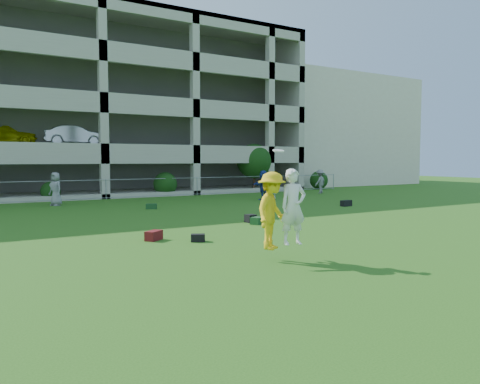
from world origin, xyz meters
TOP-DOWN VIEW (x-y plane):
  - ground at (0.00, 0.00)m, footprint 100.00×100.00m
  - stucco_building at (23.00, 28.00)m, footprint 16.00×14.00m
  - bystander_c at (-3.27, 16.43)m, footprint 0.84×0.98m
  - bystander_d at (7.80, 13.90)m, footprint 1.66×1.16m
  - bystander_e at (8.65, 14.20)m, footprint 0.69×0.57m
  - bystander_f at (14.02, 16.03)m, footprint 1.20×0.91m
  - bag_red_a at (-2.70, 4.11)m, footprint 0.62×0.57m
  - bag_black_b at (-1.70, 3.24)m, footprint 0.47×0.40m
  - bag_green_c at (1.77, 5.37)m, footprint 0.60×0.54m
  - crate_d at (1.80, 5.90)m, footprint 0.37×0.37m
  - bag_black_e at (9.22, 8.53)m, footprint 0.63×0.37m
  - bag_green_g at (0.34, 12.39)m, footprint 0.58×0.49m
  - frisbee_contest at (-1.24, -0.00)m, footprint 1.44×1.19m
  - parking_garage at (-0.01, 27.70)m, footprint 30.00×14.00m
  - fence at (0.00, 19.00)m, footprint 36.06×0.06m
  - shrub_row at (4.59, 19.70)m, footprint 34.38×2.52m

SIDE VIEW (x-z plane):
  - ground at x=0.00m, z-range 0.00..0.00m
  - bag_black_b at x=-1.70m, z-range 0.00..0.22m
  - bag_green_g at x=0.34m, z-range 0.00..0.25m
  - bag_green_c at x=1.77m, z-range 0.00..0.26m
  - bag_red_a at x=-2.70m, z-range 0.00..0.28m
  - crate_d at x=1.80m, z-range 0.00..0.30m
  - bag_black_e at x=9.22m, z-range 0.00..0.30m
  - fence at x=0.00m, z-range 0.01..1.21m
  - bystander_e at x=8.65m, z-range 0.00..1.63m
  - bystander_f at x=14.02m, z-range 0.00..1.65m
  - bystander_c at x=-3.27m, z-range 0.00..1.71m
  - bystander_d at x=7.80m, z-range 0.00..1.73m
  - frisbee_contest at x=-1.24m, z-range 0.03..2.37m
  - shrub_row at x=4.59m, z-range -0.24..3.26m
  - stucco_building at x=23.00m, z-range 0.00..10.00m
  - parking_garage at x=-0.01m, z-range 0.01..12.01m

